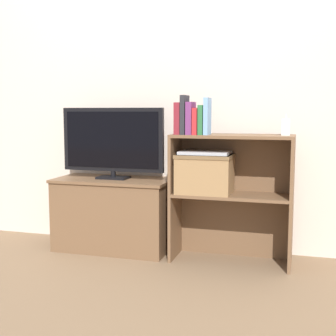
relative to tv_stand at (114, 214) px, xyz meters
name	(u,v)px	position (x,y,z in m)	size (l,w,h in m)	color
ground_plane	(161,262)	(0.42, -0.20, -0.26)	(16.00, 16.00, 0.00)	brown
wall_back	(179,83)	(0.42, 0.24, 0.94)	(10.00, 0.05, 2.40)	beige
tv_stand	(114,214)	(0.00, 0.00, 0.00)	(0.83, 0.43, 0.52)	brown
tv	(113,141)	(0.00, 0.00, 0.53)	(0.75, 0.14, 0.50)	black
bookshelf_lower_tier	(232,217)	(0.86, 0.01, 0.03)	(0.79, 0.31, 0.46)	brown
bookshelf_upper_tier	(233,155)	(0.86, 0.01, 0.45)	(0.79, 0.31, 0.39)	brown
book_maroon	(179,118)	(0.51, -0.10, 0.69)	(0.04, 0.13, 0.21)	maroon
book_charcoal	(185,115)	(0.55, -0.10, 0.71)	(0.03, 0.14, 0.25)	#232328
book_plum	(191,118)	(0.59, -0.10, 0.69)	(0.04, 0.14, 0.21)	#6B2D66
book_crimson	(197,121)	(0.63, -0.10, 0.67)	(0.03, 0.15, 0.17)	#B22328
book_forest	(202,120)	(0.67, -0.10, 0.68)	(0.03, 0.12, 0.19)	#286638
book_skyblue	(207,116)	(0.70, -0.10, 0.71)	(0.03, 0.13, 0.24)	#709ECC
baby_monitor	(286,127)	(1.19, -0.05, 0.64)	(0.05, 0.04, 0.13)	white
storage_basket_left	(205,172)	(0.68, -0.06, 0.34)	(0.36, 0.28, 0.26)	#937047
laptop	(205,153)	(0.68, -0.06, 0.47)	(0.33, 0.23, 0.02)	#BCBCC1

